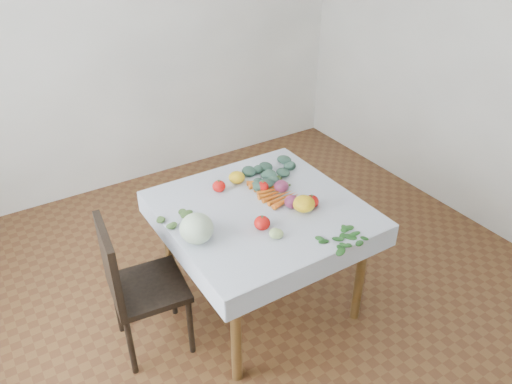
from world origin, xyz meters
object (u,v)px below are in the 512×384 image
at_px(heirloom_back, 237,177).
at_px(table, 261,222).
at_px(carrot_bunch, 274,191).
at_px(chair, 132,281).
at_px(cabbage, 197,228).

bearing_deg(heirloom_back, table, -94.25).
height_order(heirloom_back, carrot_bunch, heirloom_back).
relative_size(chair, cabbage, 4.92).
bearing_deg(cabbage, table, 10.53).
height_order(chair, carrot_bunch, chair).
height_order(cabbage, carrot_bunch, cabbage).
distance_m(chair, heirloom_back, 0.92).
bearing_deg(chair, heirloom_back, 17.60).
bearing_deg(carrot_bunch, chair, -178.62).
xyz_separation_m(chair, cabbage, (0.34, -0.15, 0.32)).
bearing_deg(heirloom_back, cabbage, -139.63).
distance_m(table, cabbage, 0.51).
xyz_separation_m(table, chair, (-0.81, 0.07, -0.14)).
relative_size(table, chair, 1.11).
bearing_deg(table, chair, 175.40).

